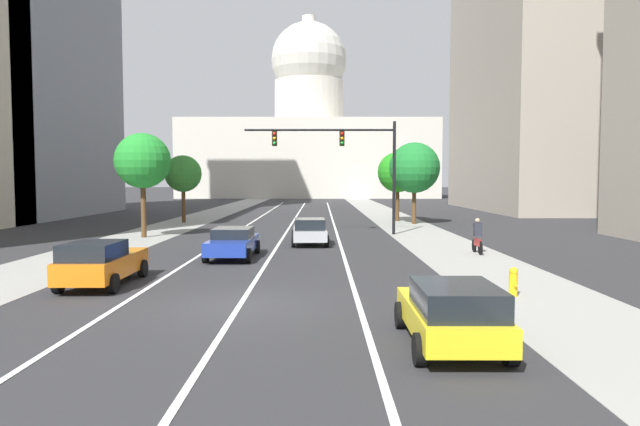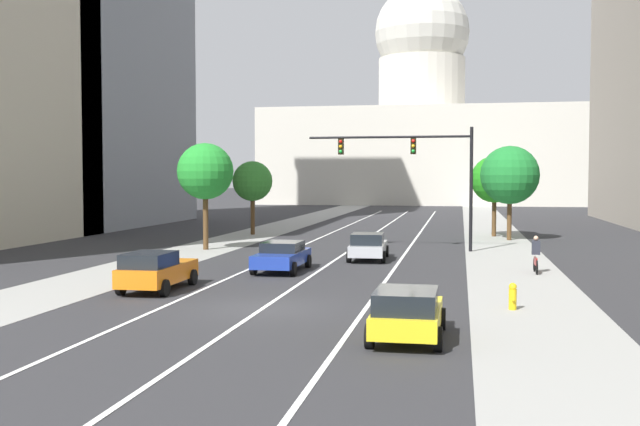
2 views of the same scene
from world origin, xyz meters
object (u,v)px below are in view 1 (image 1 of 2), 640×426
(fire_hydrant, at_px, (511,281))
(street_tree_far_right, at_px, (395,172))
(capitol_building, at_px, (307,142))
(street_tree_near_right, at_px, (412,168))
(car_orange, at_px, (99,262))
(car_blue, at_px, (231,242))
(traffic_signal_mast, at_px, (345,153))
(car_silver, at_px, (307,231))
(car_yellow, at_px, (449,312))
(street_tree_mid_left, at_px, (181,174))
(street_tree_near_left, at_px, (140,161))
(cyclist, at_px, (475,236))

(fire_hydrant, height_order, street_tree_far_right, street_tree_far_right)
(capitol_building, bearing_deg, street_tree_near_right, -82.18)
(car_orange, xyz_separation_m, street_tree_far_right, (14.05, 29.06, 3.39))
(car_blue, bearing_deg, traffic_signal_mast, -27.39)
(car_silver, bearing_deg, traffic_signal_mast, -25.46)
(car_orange, bearing_deg, street_tree_far_right, -26.09)
(traffic_signal_mast, height_order, fire_hydrant, traffic_signal_mast)
(car_yellow, bearing_deg, car_orange, 56.26)
(car_blue, relative_size, street_tree_mid_left, 0.83)
(car_yellow, xyz_separation_m, street_tree_near_right, (4.74, 32.87, 3.75))
(car_blue, height_order, car_orange, car_orange)
(traffic_signal_mast, bearing_deg, street_tree_mid_left, 142.87)
(car_blue, xyz_separation_m, street_tree_near_left, (-6.92, 8.97, 3.99))
(capitol_building, bearing_deg, street_tree_near_left, -96.01)
(street_tree_far_right, xyz_separation_m, street_tree_near_right, (0.90, -3.13, 0.32))
(car_orange, distance_m, fire_hydrant, 13.45)
(car_orange, bearing_deg, street_tree_near_right, -30.24)
(capitol_building, distance_m, car_blue, 91.50)
(cyclist, height_order, street_tree_near_left, street_tree_near_left)
(car_blue, xyz_separation_m, car_orange, (-3.40, -6.72, 0.08))
(fire_hydrant, distance_m, street_tree_near_right, 28.00)
(traffic_signal_mast, bearing_deg, street_tree_far_right, 67.01)
(capitol_building, relative_size, car_orange, 11.29)
(car_yellow, height_order, street_tree_near_right, street_tree_near_right)
(street_tree_mid_left, xyz_separation_m, street_tree_near_right, (18.87, -1.51, 0.47))
(car_blue, xyz_separation_m, car_yellow, (6.80, -13.65, 0.03))
(car_silver, relative_size, cyclist, 2.63)
(car_silver, distance_m, fire_hydrant, 15.19)
(car_blue, bearing_deg, cyclist, -82.38)
(car_orange, distance_m, traffic_signal_mast, 20.29)
(car_blue, relative_size, car_yellow, 1.15)
(capitol_building, bearing_deg, car_silver, -88.86)
(fire_hydrant, bearing_deg, traffic_signal_mast, 102.24)
(cyclist, relative_size, street_tree_near_right, 0.26)
(car_silver, relative_size, street_tree_far_right, 0.76)
(car_blue, distance_m, street_tree_near_left, 12.01)
(street_tree_far_right, bearing_deg, car_blue, -115.47)
(car_silver, bearing_deg, street_tree_near_left, 67.81)
(capitol_building, xyz_separation_m, fire_hydrant, (8.23, -99.30, -10.92))
(car_orange, relative_size, car_yellow, 1.09)
(traffic_signal_mast, height_order, street_tree_near_right, traffic_signal_mast)
(car_orange, bearing_deg, car_silver, -29.88)
(street_tree_far_right, height_order, street_tree_near_left, street_tree_near_left)
(capitol_building, bearing_deg, street_tree_far_right, -82.56)
(street_tree_mid_left, bearing_deg, car_silver, -55.19)
(fire_hydrant, bearing_deg, street_tree_far_right, 88.68)
(traffic_signal_mast, bearing_deg, car_silver, -112.94)
(fire_hydrant, relative_size, street_tree_far_right, 0.15)
(fire_hydrant, bearing_deg, car_orange, 172.64)
(traffic_signal_mast, xyz_separation_m, cyclist, (5.86, -9.39, -4.46))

